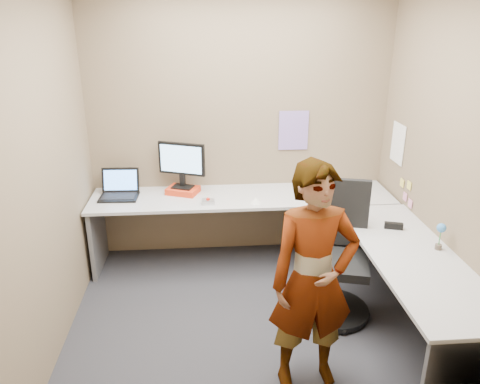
{
  "coord_description": "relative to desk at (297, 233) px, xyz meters",
  "views": [
    {
      "loc": [
        -0.36,
        -3.3,
        2.43
      ],
      "look_at": [
        -0.08,
        0.25,
        1.05
      ],
      "focal_mm": 35.0,
      "sensor_mm": 36.0,
      "label": 1
    }
  ],
  "objects": [
    {
      "name": "ground",
      "position": [
        -0.44,
        -0.39,
        -0.59
      ],
      "size": [
        3.0,
        3.0,
        0.0
      ],
      "primitive_type": "plane",
      "color": "#25252A",
      "rests_on": "ground"
    },
    {
      "name": "wall_back",
      "position": [
        -0.44,
        0.91,
        0.76
      ],
      "size": [
        3.0,
        0.0,
        3.0
      ],
      "primitive_type": "plane",
      "rotation": [
        1.57,
        0.0,
        0.0
      ],
      "color": "brown",
      "rests_on": "ground"
    },
    {
      "name": "wall_right",
      "position": [
        1.06,
        -0.39,
        0.76
      ],
      "size": [
        0.0,
        2.7,
        2.7
      ],
      "primitive_type": "plane",
      "rotation": [
        1.57,
        0.0,
        -1.57
      ],
      "color": "brown",
      "rests_on": "ground"
    },
    {
      "name": "wall_left",
      "position": [
        -1.94,
        -0.39,
        0.76
      ],
      "size": [
        0.0,
        2.7,
        2.7
      ],
      "primitive_type": "plane",
      "rotation": [
        1.57,
        0.0,
        1.57
      ],
      "color": "brown",
      "rests_on": "ground"
    },
    {
      "name": "desk",
      "position": [
        0.0,
        0.0,
        0.0
      ],
      "size": [
        2.98,
        2.58,
        0.73
      ],
      "color": "#BABABA",
      "rests_on": "ground"
    },
    {
      "name": "paper_ream",
      "position": [
        -1.02,
        0.7,
        0.17
      ],
      "size": [
        0.36,
        0.31,
        0.06
      ],
      "primitive_type": "cube",
      "rotation": [
        0.0,
        0.0,
        -0.38
      ],
      "color": "red",
      "rests_on": "desk"
    },
    {
      "name": "monitor",
      "position": [
        -1.02,
        0.72,
        0.47
      ],
      "size": [
        0.46,
        0.23,
        0.45
      ],
      "rotation": [
        0.0,
        0.0,
        -0.38
      ],
      "color": "black",
      "rests_on": "paper_ream"
    },
    {
      "name": "laptop",
      "position": [
        -1.63,
        0.68,
        0.21
      ],
      "size": [
        0.38,
        0.32,
        0.26
      ],
      "rotation": [
        0.0,
        0.0,
        -0.04
      ],
      "color": "black",
      "rests_on": "desk"
    },
    {
      "name": "trackball_mouse",
      "position": [
        -0.77,
        0.4,
        0.17
      ],
      "size": [
        0.12,
        0.08,
        0.07
      ],
      "color": "#B7B7BC",
      "rests_on": "desk"
    },
    {
      "name": "origami",
      "position": [
        -0.32,
        0.39,
        0.17
      ],
      "size": [
        0.1,
        0.1,
        0.06
      ],
      "primitive_type": "cone",
      "color": "white",
      "rests_on": "desk"
    },
    {
      "name": "stapler",
      "position": [
        0.76,
        -0.26,
        0.17
      ],
      "size": [
        0.16,
        0.08,
        0.05
      ],
      "primitive_type": "cube",
      "rotation": [
        0.0,
        0.0,
        -0.31
      ],
      "color": "black",
      "rests_on": "desk"
    },
    {
      "name": "flower",
      "position": [
        0.96,
        -0.64,
        0.28
      ],
      "size": [
        0.07,
        0.07,
        0.22
      ],
      "color": "brown",
      "rests_on": "desk"
    },
    {
      "name": "calendar_purple",
      "position": [
        0.11,
        0.9,
        0.71
      ],
      "size": [
        0.3,
        0.01,
        0.4
      ],
      "primitive_type": "cube",
      "color": "#846BB7",
      "rests_on": "wall_back"
    },
    {
      "name": "calendar_white",
      "position": [
        1.05,
        0.51,
        0.66
      ],
      "size": [
        0.01,
        0.28,
        0.38
      ],
      "primitive_type": "cube",
      "color": "white",
      "rests_on": "wall_right"
    },
    {
      "name": "sticky_note_a",
      "position": [
        1.05,
        0.16,
        0.36
      ],
      "size": [
        0.01,
        0.07,
        0.07
      ],
      "primitive_type": "cube",
      "color": "#F2E059",
      "rests_on": "wall_right"
    },
    {
      "name": "sticky_note_b",
      "position": [
        1.05,
        0.21,
        0.23
      ],
      "size": [
        0.01,
        0.07,
        0.07
      ],
      "primitive_type": "cube",
      "color": "pink",
      "rests_on": "wall_right"
    },
    {
      "name": "sticky_note_c",
      "position": [
        1.05,
        0.09,
        0.21
      ],
      "size": [
        0.01,
        0.07,
        0.07
      ],
      "primitive_type": "cube",
      "color": "pink",
      "rests_on": "wall_right"
    },
    {
      "name": "sticky_note_d",
      "position": [
        1.05,
        0.31,
        0.33
      ],
      "size": [
        0.01,
        0.07,
        0.07
      ],
      "primitive_type": "cube",
      "color": "#F2E059",
      "rests_on": "wall_right"
    },
    {
      "name": "office_chair",
      "position": [
        0.28,
        -0.32,
        -0.13
      ],
      "size": [
        0.64,
        0.62,
        1.13
      ],
      "rotation": [
        0.0,
        0.0,
        -0.26
      ],
      "color": "black",
      "rests_on": "ground"
    },
    {
      "name": "person",
      "position": [
        -0.12,
        -1.11,
        0.21
      ],
      "size": [
        0.62,
        0.43,
        1.61
      ],
      "primitive_type": "imported",
      "rotation": [
        0.0,
        0.0,
        0.09
      ],
      "color": "#999399",
      "rests_on": "ground"
    }
  ]
}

